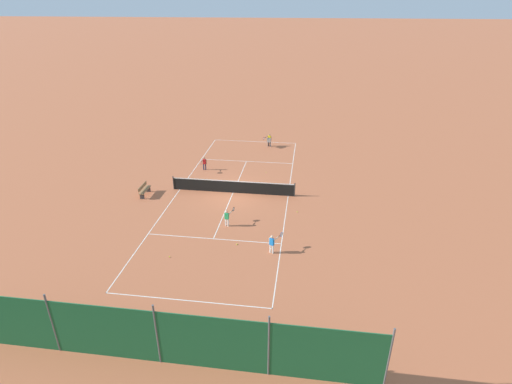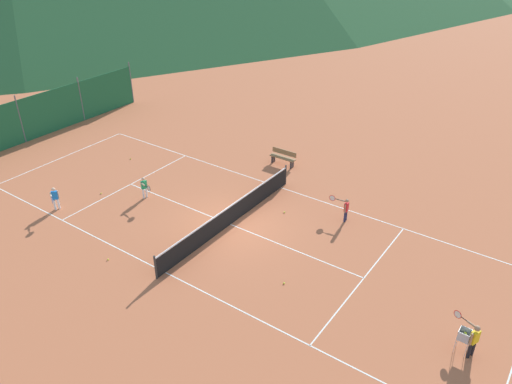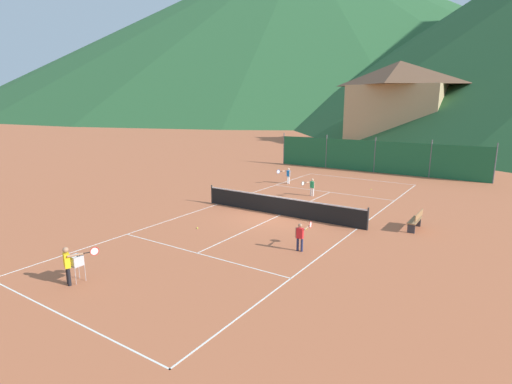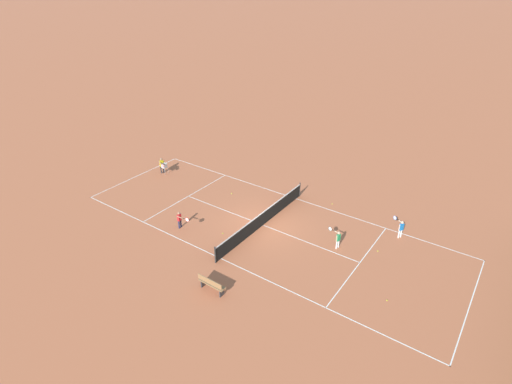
# 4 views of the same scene
# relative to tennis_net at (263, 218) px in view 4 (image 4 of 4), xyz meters

# --- Properties ---
(ground_plane) EXTENTS (600.00, 600.00, 0.00)m
(ground_plane) POSITION_rel_tennis_net_xyz_m (0.00, 0.00, -0.50)
(ground_plane) COLOR #B7603D
(court_line_markings) EXTENTS (8.25, 23.85, 0.01)m
(court_line_markings) POSITION_rel_tennis_net_xyz_m (0.00, 0.00, -0.50)
(court_line_markings) COLOR white
(court_line_markings) RESTS_ON ground
(tennis_net) EXTENTS (9.18, 0.08, 1.06)m
(tennis_net) POSITION_rel_tennis_net_xyz_m (0.00, 0.00, 0.00)
(tennis_net) COLOR #2D2D2D
(tennis_net) RESTS_ON ground
(player_near_service) EXTENTS (0.38, 0.98, 1.13)m
(player_near_service) POSITION_rel_tennis_net_xyz_m (3.20, -3.97, 0.16)
(player_near_service) COLOR #23284C
(player_near_service) RESTS_ON ground
(player_near_baseline) EXTENTS (0.53, 0.91, 1.10)m
(player_near_baseline) POSITION_rel_tennis_net_xyz_m (-0.54, 4.75, 0.15)
(player_near_baseline) COLOR white
(player_near_baseline) RESTS_ON ground
(player_far_baseline) EXTENTS (0.73, 0.95, 1.26)m
(player_far_baseline) POSITION_rel_tennis_net_xyz_m (-1.56, -10.65, 0.24)
(player_far_baseline) COLOR black
(player_far_baseline) RESTS_ON ground
(player_far_service) EXTENTS (0.75, 0.83, 1.14)m
(player_far_service) POSITION_rel_tennis_net_xyz_m (-3.65, 7.34, 0.17)
(player_far_service) COLOR white
(player_far_service) RESTS_ON ground
(tennis_ball_by_net_right) EXTENTS (0.07, 0.07, 0.07)m
(tennis_ball_by_net_right) POSITION_rel_tennis_net_xyz_m (2.20, -1.44, -0.47)
(tennis_ball_by_net_right) COLOR #CCE033
(tennis_ball_by_net_right) RESTS_ON ground
(tennis_ball_by_net_left) EXTENTS (0.07, 0.07, 0.07)m
(tennis_ball_by_net_left) POSITION_rel_tennis_net_xyz_m (-2.03, -4.10, -0.47)
(tennis_ball_by_net_left) COLOR #CCE033
(tennis_ball_by_net_left) RESTS_ON ground
(tennis_ball_service_box) EXTENTS (0.07, 0.07, 0.07)m
(tennis_ball_service_box) POSITION_rel_tennis_net_xyz_m (-1.52, 6.84, -0.47)
(tennis_ball_service_box) COLOR #CCE033
(tennis_ball_service_box) RESTS_ON ground
(tennis_ball_alley_left) EXTENTS (0.07, 0.07, 0.07)m
(tennis_ball_alley_left) POSITION_rel_tennis_net_xyz_m (1.99, 8.59, -0.47)
(tennis_ball_alley_left) COLOR #CCE033
(tennis_ball_alley_left) RESTS_ON ground
(tennis_ball_far_corner) EXTENTS (0.07, 0.07, 0.07)m
(tennis_ball_far_corner) POSITION_rel_tennis_net_xyz_m (-4.86, 2.40, -0.47)
(tennis_ball_far_corner) COLOR #CCE033
(tennis_ball_far_corner) RESTS_ON ground
(ball_hopper) EXTENTS (0.36, 0.36, 0.89)m
(ball_hopper) POSITION_rel_tennis_net_xyz_m (-1.57, -10.41, 0.16)
(ball_hopper) COLOR #B7B7BC
(ball_hopper) RESTS_ON ground
(courtside_bench) EXTENTS (0.36, 1.50, 0.84)m
(courtside_bench) POSITION_rel_tennis_net_xyz_m (6.34, 1.29, -0.05)
(courtside_bench) COLOR olive
(courtside_bench) RESTS_ON ground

